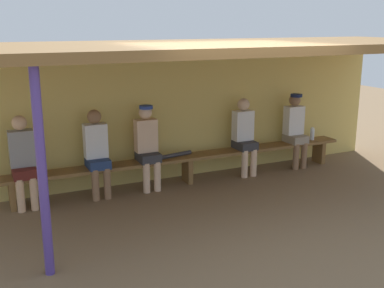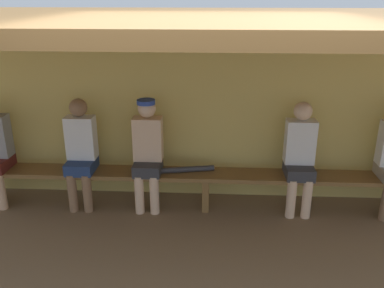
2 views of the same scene
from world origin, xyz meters
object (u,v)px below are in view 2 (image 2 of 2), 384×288
player_in_blue (300,154)px  player_with_sunglasses (81,149)px  bench (206,178)px  player_middle (148,149)px  baseball_bat (180,170)px

player_in_blue → player_with_sunglasses: size_ratio=1.00×
player_with_sunglasses → bench: bearing=-0.1°
player_middle → baseball_bat: 0.45m
bench → player_middle: bearing=179.7°
bench → baseball_bat: 0.33m
player_with_sunglasses → baseball_bat: player_with_sunglasses is taller
bench → player_with_sunglasses: size_ratio=4.49×
baseball_bat → player_with_sunglasses: bearing=168.5°
player_with_sunglasses → player_middle: player_middle is taller
bench → player_in_blue: size_ratio=4.49×
player_in_blue → player_with_sunglasses: same height
bench → player_middle: (-0.69, 0.00, 0.36)m
player_middle → baseball_bat: bearing=-0.5°
bench → player_in_blue: (1.09, 0.00, 0.34)m
bench → player_middle: size_ratio=4.46×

